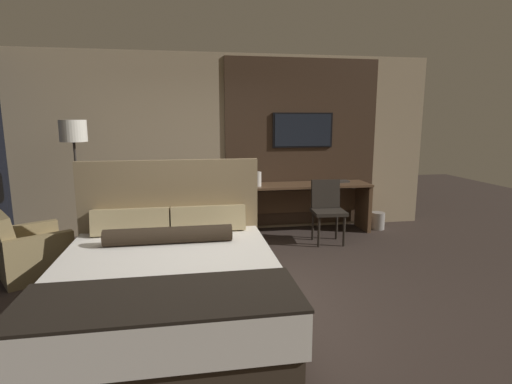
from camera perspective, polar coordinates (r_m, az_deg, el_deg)
name	(u,v)px	position (r m, az deg, el deg)	size (l,w,h in m)	color
ground_plane	(230,299)	(4.20, -3.73, -14.97)	(16.00, 16.00, 0.00)	#332823
wall_back_tv_panel	(225,144)	(6.41, -4.46, 6.81)	(7.20, 0.09, 2.80)	tan
bed	(168,282)	(3.81, -12.44, -12.47)	(2.00, 2.27, 1.35)	#33281E
desk	(305,198)	(6.46, 7.08, -0.91)	(2.01, 0.58, 0.78)	brown
tv	(303,130)	(6.57, 6.70, 8.77)	(0.99, 0.04, 0.56)	black
desk_chair	(327,205)	(5.96, 10.12, -1.84)	(0.49, 0.49, 0.91)	#28231E
armchair_by_window	(31,254)	(5.35, -29.42, -7.67)	(0.98, 0.99, 0.78)	olive
floor_lamp	(74,142)	(5.72, -24.56, 6.51)	(0.34, 0.34, 1.79)	#282623
vase_tall	(257,179)	(6.10, 0.19, 1.87)	(0.12, 0.12, 0.22)	silver
book	(342,181)	(6.64, 12.15, 1.50)	(0.23, 0.17, 0.03)	#332D28
waste_bin	(378,221)	(6.91, 17.01, -3.94)	(0.22, 0.22, 0.28)	gray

